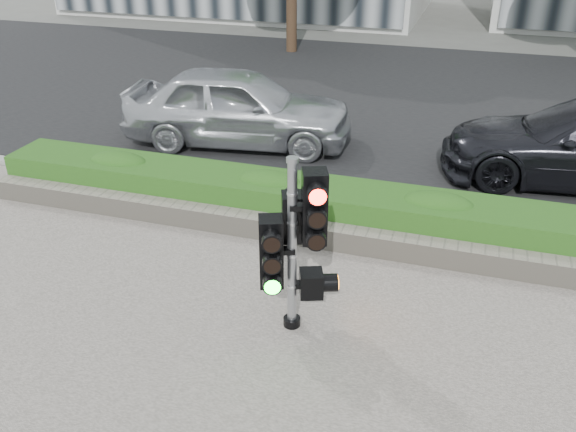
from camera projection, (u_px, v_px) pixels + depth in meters
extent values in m
plane|color=#51514C|center=(294.00, 320.00, 7.77)|extent=(120.00, 120.00, 0.00)
cube|color=black|center=(403.00, 99.00, 16.21)|extent=(60.00, 13.00, 0.02)
cube|color=gray|center=(348.00, 209.00, 10.40)|extent=(60.00, 0.25, 0.12)
cube|color=gray|center=(330.00, 236.00, 9.28)|extent=(12.00, 0.32, 0.34)
cube|color=#468729|center=(340.00, 208.00, 9.75)|extent=(12.00, 1.00, 0.68)
cylinder|color=black|center=(292.00, 321.00, 7.61)|extent=(0.21, 0.21, 0.11)
cylinder|color=gray|center=(292.00, 249.00, 7.13)|extent=(0.11, 0.11, 2.20)
cylinder|color=gray|center=(292.00, 160.00, 6.60)|extent=(0.14, 0.14, 0.05)
cube|color=#FF1107|center=(314.00, 207.00, 6.85)|extent=(0.36, 0.36, 0.88)
cube|color=#14E51E|center=(271.00, 252.00, 7.09)|extent=(0.36, 0.36, 0.88)
cube|color=black|center=(294.00, 217.00, 7.21)|extent=(0.36, 0.36, 0.60)
cube|color=orange|center=(311.00, 283.00, 7.40)|extent=(0.36, 0.36, 0.32)
imported|color=silver|center=(238.00, 106.00, 12.93)|extent=(5.04, 2.59, 1.64)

